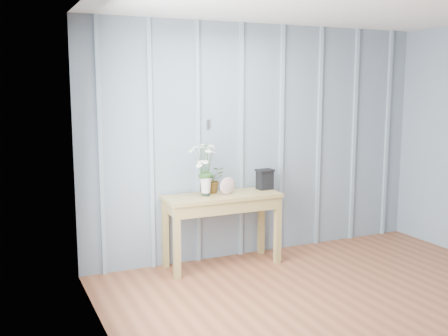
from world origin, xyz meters
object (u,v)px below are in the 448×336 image
sideboard (222,205)px  daisy_vase (206,163)px  felt_disc_vessel (227,186)px  carved_box (265,179)px

sideboard → daisy_vase: daisy_vase is taller
felt_disc_vessel → carved_box: carved_box is taller
daisy_vase → felt_disc_vessel: (0.22, -0.04, -0.24)m
daisy_vase → felt_disc_vessel: size_ratio=2.98×
sideboard → carved_box: carved_box is taller
daisy_vase → carved_box: size_ratio=2.47×
daisy_vase → felt_disc_vessel: 0.33m
carved_box → felt_disc_vessel: bearing=-169.5°
felt_disc_vessel → carved_box: bearing=2.3°
sideboard → carved_box: (0.53, 0.06, 0.23)m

